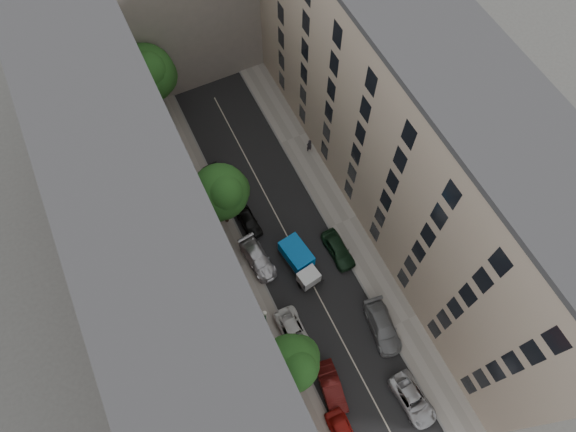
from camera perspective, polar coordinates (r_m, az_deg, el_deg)
ground at (r=49.00m, az=0.42°, el=-3.21°), size 120.00×120.00×0.00m
road_surface at (r=48.99m, az=0.42°, el=-3.20°), size 8.00×44.00×0.02m
sidewalk_left at (r=48.24m, az=-5.50°, el=-5.74°), size 3.00×44.00×0.15m
sidewalk_right at (r=50.21m, az=6.08°, el=-0.67°), size 3.00×44.00×0.15m
building_left at (r=39.12m, az=-14.18°, el=-3.58°), size 8.00×44.00×20.00m
building_right at (r=43.81m, az=13.70°, el=7.91°), size 8.00×44.00×20.00m
tarp_truck at (r=47.03m, az=1.32°, el=-5.04°), size 2.60×5.08×2.23m
car_left_1 at (r=44.74m, az=4.81°, el=-18.44°), size 2.13×4.63×1.47m
car_left_2 at (r=45.59m, az=0.62°, el=-12.81°), size 2.17×4.65×1.29m
car_left_3 at (r=47.76m, az=-3.38°, el=-4.77°), size 2.41×4.96×1.39m
car_left_4 at (r=49.48m, az=-4.40°, el=-0.59°), size 1.72×3.84×1.28m
car_left_5 at (r=51.79m, az=-7.54°, el=3.81°), size 2.10×4.64×1.48m
car_right_0 at (r=45.70m, az=13.71°, el=-19.20°), size 2.43×4.84×1.32m
car_right_1 at (r=46.34m, az=10.48°, el=-12.03°), size 2.76×5.34×1.48m
car_right_2 at (r=48.22m, az=5.59°, el=-3.72°), size 1.85×4.38×1.48m
tree_near at (r=39.62m, az=0.49°, el=-16.19°), size 4.77×4.40×8.44m
tree_mid at (r=45.46m, az=-7.36°, el=2.52°), size 5.36×5.09×8.28m
tree_far at (r=53.81m, az=-15.37°, el=14.83°), size 6.00×5.83×9.46m
lamp_post at (r=42.47m, az=-2.49°, el=-11.53°), size 0.36×0.36×6.10m
pedestrian at (r=53.42m, az=2.37°, el=7.85°), size 0.71×0.53×1.75m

